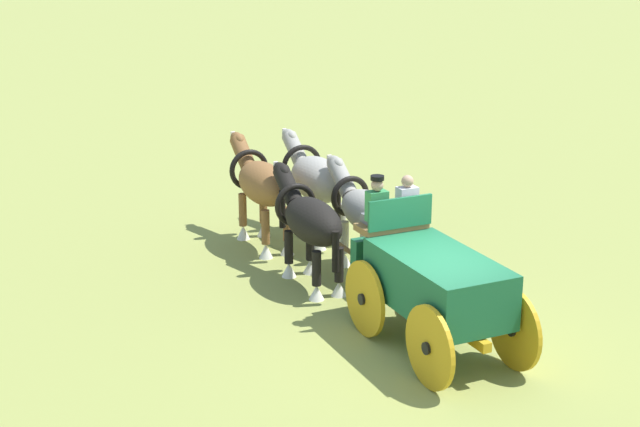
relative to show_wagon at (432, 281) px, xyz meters
The scene contains 6 objects.
ground_plane 1.21m from the show_wagon, 167.86° to the left, with size 220.00×220.00×0.00m, color olive.
show_wagon is the anchor object (origin of this frame).
draft_horse_rear_near 3.59m from the show_wagon, ahead, with size 2.95×1.26×2.16m.
draft_horse_rear_off 3.59m from the show_wagon, 22.68° to the right, with size 3.18×1.30×2.14m.
draft_horse_lead_near 6.15m from the show_wagon, ahead, with size 3.00×1.32×2.28m.
draft_horse_lead_off 6.14m from the show_wagon, 18.32° to the right, with size 2.97×1.38×2.23m.
Camera 1 is at (-10.47, 10.40, 7.01)m, focal length 53.19 mm.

